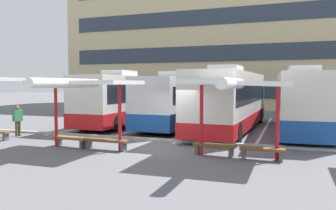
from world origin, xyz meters
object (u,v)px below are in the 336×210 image
coach_bus_0 (130,100)px  coach_bus_1 (183,101)px  coach_bus_2 (231,101)px  bench_4 (214,147)px  coach_bus_3 (301,103)px  waiting_shelter_2 (237,85)px  waiting_shelter_1 (83,84)px  waiting_passenger_0 (18,119)px  bench_5 (262,151)px  bench_2 (70,139)px  bench_3 (106,142)px

coach_bus_0 → coach_bus_1: 3.78m
coach_bus_2 → bench_4: 7.72m
coach_bus_0 → coach_bus_3: coach_bus_3 is taller
coach_bus_3 → waiting_shelter_2: size_ratio=2.23×
waiting_shelter_1 → waiting_passenger_0: 6.00m
coach_bus_1 → coach_bus_2: (3.41, -1.36, 0.15)m
coach_bus_3 → waiting_passenger_0: bearing=-155.6°
coach_bus_3 → bench_5: coach_bus_3 is taller
bench_2 → bench_3: bearing=-1.6°
bench_2 → bench_4: same height
waiting_shelter_2 → bench_4: waiting_shelter_2 is taller
coach_bus_3 → bench_5: (-1.47, -7.86, -1.36)m
bench_2 → waiting_passenger_0: waiting_passenger_0 is taller
coach_bus_2 → waiting_shelter_1: coach_bus_2 is taller
waiting_shelter_2 → coach_bus_0: bearing=134.5°
coach_bus_2 → bench_5: bearing=-72.7°
coach_bus_0 → coach_bus_1: (3.75, 0.43, -0.06)m
waiting_shelter_2 → bench_4: 2.58m
coach_bus_0 → bench_2: size_ratio=6.46×
bench_5 → waiting_shelter_1: bearing=-176.0°
bench_3 → waiting_passenger_0: 6.51m
waiting_shelter_2 → waiting_passenger_0: bearing=172.1°
coach_bus_2 → bench_2: (-5.71, -7.90, -1.42)m
coach_bus_3 → bench_2: 12.57m
coach_bus_1 → bench_4: (4.02, -8.92, -1.28)m
coach_bus_0 → bench_4: size_ratio=6.73×
waiting_shelter_1 → bench_5: (7.22, 0.51, -2.42)m
bench_2 → bench_3: size_ratio=0.87×
coach_bus_3 → coach_bus_2: bearing=-178.3°
coach_bus_0 → coach_bus_2: 7.23m
waiting_shelter_2 → coach_bus_3: bearing=73.5°
coach_bus_2 → waiting_shelter_2: bearing=-79.2°
coach_bus_3 → bench_4: size_ratio=6.56×
coach_bus_0 → coach_bus_2: size_ratio=0.92×
bench_3 → waiting_shelter_2: 5.92m
coach_bus_0 → waiting_shelter_1: coach_bus_0 is taller
coach_bus_3 → bench_3: 11.30m
coach_bus_0 → waiting_shelter_1: 9.55m
bench_4 → bench_5: bearing=-5.7°
coach_bus_2 → waiting_shelter_2: size_ratio=2.48×
bench_3 → coach_bus_1: bearing=86.9°
coach_bus_3 → waiting_shelter_1: coach_bus_3 is taller
coach_bus_0 → bench_3: 9.56m
bench_4 → coach_bus_0: bearing=132.4°
coach_bus_0 → bench_3: coach_bus_0 is taller
bench_2 → bench_5: bearing=1.1°
coach_bus_2 → coach_bus_3: size_ratio=1.11×
bench_3 → waiting_passenger_0: (-6.26, 1.69, 0.59)m
bench_2 → bench_5: same height
bench_4 → bench_5: 1.81m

